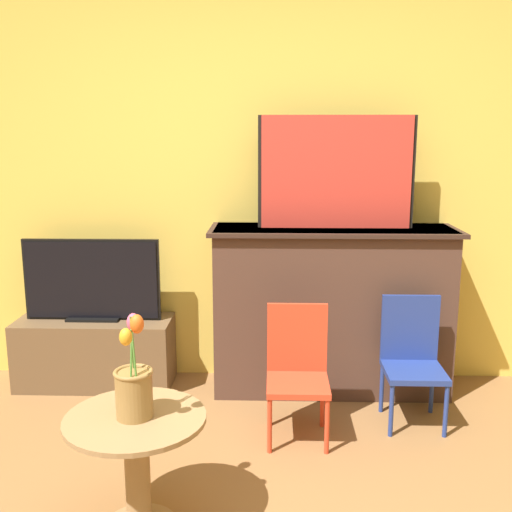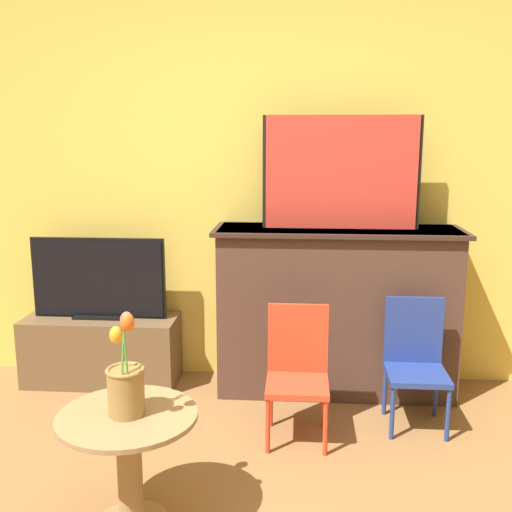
% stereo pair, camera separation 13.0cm
% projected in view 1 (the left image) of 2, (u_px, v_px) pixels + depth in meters
% --- Properties ---
extents(wall_back, '(8.00, 0.06, 2.70)m').
position_uv_depth(wall_back, '(272.00, 168.00, 3.71)').
color(wall_back, '#EAC651').
rests_on(wall_back, ground).
extents(fireplace_mantel, '(1.46, 0.45, 1.01)m').
position_uv_depth(fireplace_mantel, '(331.00, 308.00, 3.64)').
color(fireplace_mantel, '#4C3328').
rests_on(fireplace_mantel, ground).
extents(painting, '(0.91, 0.03, 0.65)m').
position_uv_depth(painting, '(336.00, 172.00, 3.48)').
color(painting, black).
rests_on(painting, fireplace_mantel).
extents(tv_stand, '(0.96, 0.36, 0.43)m').
position_uv_depth(tv_stand, '(96.00, 352.00, 3.75)').
color(tv_stand, brown).
rests_on(tv_stand, ground).
extents(tv_monitor, '(0.84, 0.12, 0.51)m').
position_uv_depth(tv_monitor, '(92.00, 281.00, 3.66)').
color(tv_monitor, black).
rests_on(tv_monitor, tv_stand).
extents(chair_red, '(0.32, 0.32, 0.69)m').
position_uv_depth(chair_red, '(297.00, 366.00, 3.10)').
color(chair_red, red).
rests_on(chair_red, ground).
extents(chair_blue, '(0.32, 0.32, 0.69)m').
position_uv_depth(chair_blue, '(412.00, 355.00, 3.26)').
color(chair_blue, navy).
rests_on(chair_blue, ground).
extents(side_table, '(0.55, 0.55, 0.49)m').
position_uv_depth(side_table, '(137.00, 457.00, 2.33)').
color(side_table, '#99754C').
rests_on(side_table, ground).
extents(vase_tulips, '(0.15, 0.25, 0.43)m').
position_uv_depth(vase_tulips, '(134.00, 385.00, 2.27)').
color(vase_tulips, olive).
rests_on(vase_tulips, side_table).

